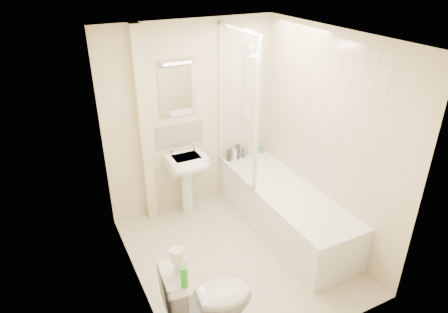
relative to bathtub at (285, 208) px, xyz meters
name	(u,v)px	position (x,y,z in m)	size (l,w,h in m)	color
floor	(238,255)	(-0.75, -0.20, -0.29)	(2.50, 2.50, 0.00)	beige
wall_back	(191,119)	(-0.75, 1.05, 0.91)	(2.20, 0.02, 2.40)	beige
wall_left	(130,187)	(-1.85, -0.20, 0.91)	(0.02, 2.50, 2.40)	beige
wall_right	(327,140)	(0.35, -0.20, 0.91)	(0.02, 2.50, 2.40)	beige
ceiling	(242,37)	(-0.75, -0.20, 2.11)	(2.20, 2.50, 0.02)	white
tile_back	(245,94)	(0.00, 1.04, 1.14)	(0.70, 0.01, 1.75)	beige
tile_right	(317,115)	(0.34, 0.00, 1.14)	(0.01, 2.10, 1.75)	beige
pipe_boxing	(144,130)	(-1.37, 0.99, 0.91)	(0.12, 0.12, 2.40)	beige
splashback	(180,134)	(-0.91, 1.04, 0.74)	(0.60, 0.01, 0.30)	beige
mirror	(178,92)	(-0.91, 1.04, 1.29)	(0.46, 0.01, 0.60)	white
strip_light	(177,61)	(-0.91, 1.02, 1.66)	(0.42, 0.07, 0.07)	silver
bathtub	(285,208)	(0.00, 0.00, 0.00)	(0.70, 2.10, 0.55)	white
shower_screen	(237,106)	(-0.35, 0.60, 1.16)	(0.04, 0.92, 1.80)	white
shower_fixture	(246,86)	(0.00, 1.00, 1.26)	(0.10, 0.16, 0.99)	white
pedestal_sink	(188,169)	(-0.91, 0.82, 0.36)	(0.48, 0.45, 0.92)	white
bottle_black_a	(229,155)	(-0.26, 0.96, 0.34)	(0.06, 0.06, 0.15)	black
bottle_white_a	(235,154)	(-0.18, 0.96, 0.34)	(0.06, 0.06, 0.15)	white
bottle_black_b	(238,152)	(-0.13, 0.96, 0.36)	(0.07, 0.07, 0.21)	black
bottle_blue	(243,153)	(-0.05, 0.96, 0.32)	(0.06, 0.06, 0.13)	navy
bottle_cream	(250,150)	(0.06, 0.96, 0.35)	(0.06, 0.06, 0.18)	beige
bottle_white_b	(253,150)	(0.11, 0.96, 0.34)	(0.05, 0.05, 0.15)	silver
bottle_green	(261,150)	(0.25, 0.96, 0.31)	(0.06, 0.06, 0.10)	green
toilet	(209,300)	(-1.47, -0.99, 0.10)	(0.81, 0.52, 0.78)	white
toilet_roll_lower	(180,265)	(-1.69, -0.94, 0.55)	(0.10, 0.10, 0.11)	white
toilet_roll_upper	(177,255)	(-1.71, -0.94, 0.65)	(0.11, 0.11, 0.10)	white
green_bottle	(184,277)	(-1.72, -1.12, 0.58)	(0.06, 0.06, 0.18)	green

